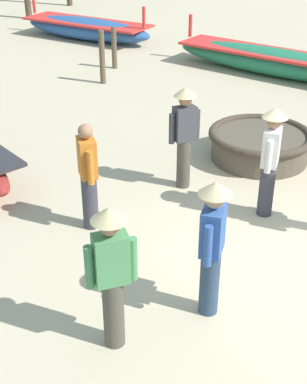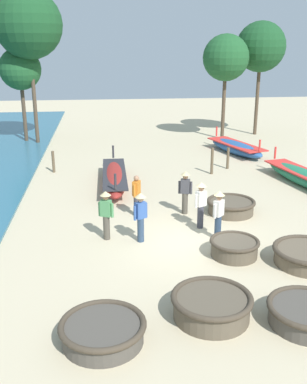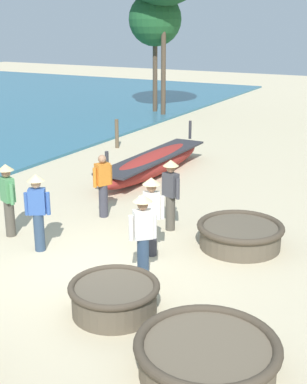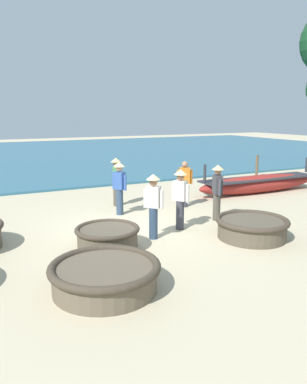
% 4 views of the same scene
% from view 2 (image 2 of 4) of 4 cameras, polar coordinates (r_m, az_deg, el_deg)
% --- Properties ---
extents(ground_plane, '(80.00, 80.00, 0.00)m').
position_cam_2_polar(ground_plane, '(14.90, 4.49, -6.20)').
color(ground_plane, '#C6B793').
extents(coracle_upturned, '(2.03, 2.03, 0.52)m').
position_cam_2_polar(coracle_upturned, '(14.01, 18.94, -7.58)').
color(coracle_upturned, brown).
rests_on(coracle_upturned, ground).
extents(coracle_front_right, '(1.52, 1.52, 0.54)m').
position_cam_2_polar(coracle_front_right, '(13.95, 10.22, -6.90)').
color(coracle_front_right, brown).
rests_on(coracle_front_right, ground).
extents(coracle_far_right, '(1.85, 1.85, 0.53)m').
position_cam_2_polar(coracle_far_right, '(17.36, 9.79, -1.76)').
color(coracle_far_right, brown).
rests_on(coracle_far_right, ground).
extents(coracle_weathered, '(1.85, 1.85, 0.52)m').
position_cam_2_polar(coracle_weathered, '(11.23, 18.91, -14.39)').
color(coracle_weathered, '#4C473F').
rests_on(coracle_weathered, ground).
extents(coracle_beside_post, '(1.92, 1.92, 0.50)m').
position_cam_2_polar(coracle_beside_post, '(10.21, -6.47, -17.10)').
color(coracle_beside_post, '#4C473F').
rests_on(coracle_beside_post, ground).
extents(coracle_tilted, '(1.94, 1.94, 0.60)m').
position_cam_2_polar(coracle_tilted, '(10.96, 7.38, -14.06)').
color(coracle_tilted, brown).
rests_on(coracle_tilted, ground).
extents(long_boat_green_hull, '(2.65, 4.98, 1.23)m').
position_cam_2_polar(long_boat_green_hull, '(27.04, 10.44, 5.59)').
color(long_boat_green_hull, '#285693').
rests_on(long_boat_green_hull, ground).
extents(long_boat_red_hull, '(1.12, 5.67, 1.29)m').
position_cam_2_polar(long_boat_red_hull, '(20.54, -4.98, 1.85)').
color(long_boat_red_hull, maroon).
rests_on(long_boat_red_hull, ground).
extents(long_boat_blue_hull, '(2.26, 5.86, 1.24)m').
position_cam_2_polar(long_boat_blue_hull, '(21.60, 18.82, 1.71)').
color(long_boat_blue_hull, '#237551').
rests_on(long_boat_blue_hull, ground).
extents(fisherman_by_coracle, '(0.34, 0.49, 1.57)m').
position_cam_2_polar(fisherman_by_coracle, '(16.70, -2.17, -0.32)').
color(fisherman_by_coracle, '#383842').
rests_on(fisherman_by_coracle, ground).
extents(fisherman_crouching, '(0.47, 0.36, 1.67)m').
position_cam_2_polar(fisherman_crouching, '(15.62, 6.04, -1.28)').
color(fisherman_crouching, '#383842').
rests_on(fisherman_crouching, ground).
extents(fisherman_with_hat, '(0.51, 0.36, 1.67)m').
position_cam_2_polar(fisherman_with_hat, '(16.90, 4.05, 0.30)').
color(fisherman_with_hat, '#4C473D').
rests_on(fisherman_with_hat, ground).
extents(fisherman_standing_right, '(0.41, 0.39, 1.67)m').
position_cam_2_polar(fisherman_standing_right, '(14.79, 8.26, -2.51)').
color(fisherman_standing_right, '#2D425B').
rests_on(fisherman_standing_right, ground).
extents(fisherman_hauling, '(0.50, 0.36, 1.67)m').
position_cam_2_polar(fisherman_hauling, '(14.71, -6.05, -2.54)').
color(fisherman_hauling, '#4C473D').
rests_on(fisherman_hauling, ground).
extents(fisherman_standing_left, '(0.47, 0.36, 1.67)m').
position_cam_2_polar(fisherman_standing_left, '(14.46, -1.66, -2.82)').
color(fisherman_standing_left, '#2D425B').
rests_on(fisherman_standing_left, ground).
extents(mooring_post_shoreline, '(0.14, 0.14, 1.32)m').
position_cam_2_polar(mooring_post_shoreline, '(22.40, 7.44, 3.92)').
color(mooring_post_shoreline, brown).
rests_on(mooring_post_shoreline, ground).
extents(mooring_post_mid_beach, '(0.14, 0.14, 1.09)m').
position_cam_2_polar(mooring_post_mid_beach, '(23.08, -12.60, 3.77)').
color(mooring_post_mid_beach, brown).
rests_on(mooring_post_mid_beach, ground).
extents(mooring_post_inland, '(0.14, 0.14, 1.11)m').
position_cam_2_polar(mooring_post_inland, '(23.51, 9.43, 4.25)').
color(mooring_post_inland, brown).
rests_on(mooring_post_inland, ground).
extents(tree_right_mid, '(2.63, 2.63, 5.98)m').
position_cam_2_polar(tree_right_mid, '(30.38, -16.57, 14.70)').
color(tree_right_mid, '#4C3D2D').
rests_on(tree_right_mid, ground).
extents(tree_left_mid, '(2.99, 2.99, 6.81)m').
position_cam_2_polar(tree_left_mid, '(30.62, 9.18, 16.44)').
color(tree_left_mid, '#4C3D2D').
rests_on(tree_left_mid, ground).
extents(tree_rightmost, '(3.36, 3.36, 7.66)m').
position_cam_2_polar(tree_rightmost, '(32.66, 13.47, 17.46)').
color(tree_rightmost, '#4C3D2D').
rests_on(tree_rightmost, ground).
extents(tree_tall_back, '(4.09, 4.09, 9.32)m').
position_cam_2_polar(tree_tall_back, '(29.59, -15.62, 19.79)').
color(tree_tall_back, '#4C3D2D').
rests_on(tree_tall_back, ground).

